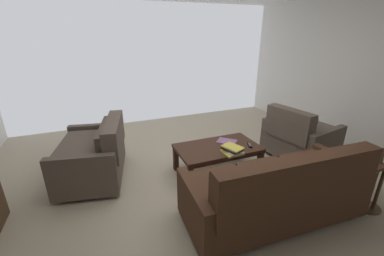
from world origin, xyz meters
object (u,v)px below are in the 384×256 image
(end_table, at_px, (355,170))
(tv_remote, at_px, (250,145))
(loveseat_near, at_px, (95,154))
(armchair_side, at_px, (299,137))
(sofa_main, at_px, (278,191))
(coffee_table, at_px, (218,150))
(coffee_mug, at_px, (352,156))
(loose_magazine, at_px, (227,141))
(book_stack, at_px, (232,150))

(end_table, distance_m, tv_remote, 1.28)
(loveseat_near, distance_m, armchair_side, 3.09)
(sofa_main, height_order, end_table, sofa_main)
(sofa_main, xyz_separation_m, armchair_side, (-1.29, -1.05, -0.01))
(tv_remote, bearing_deg, coffee_table, -18.30)
(end_table, distance_m, armchair_side, 1.21)
(loveseat_near, xyz_separation_m, tv_remote, (-2.06, 0.64, 0.06))
(coffee_mug, bearing_deg, loose_magazine, -57.37)
(loveseat_near, height_order, end_table, loveseat_near)
(sofa_main, xyz_separation_m, coffee_mug, (-0.92, 0.08, 0.26))
(coffee_table, relative_size, coffee_mug, 11.39)
(armchair_side, relative_size, loose_magazine, 3.89)
(sofa_main, bearing_deg, book_stack, -87.76)
(coffee_mug, relative_size, book_stack, 0.32)
(coffee_table, bearing_deg, book_stack, 108.53)
(loveseat_near, xyz_separation_m, book_stack, (-1.71, 0.75, 0.09))
(armchair_side, xyz_separation_m, book_stack, (1.33, 0.18, 0.09))
(coffee_table, bearing_deg, end_table, 131.42)
(loveseat_near, distance_m, loose_magazine, 1.87)
(loose_magazine, bearing_deg, coffee_table, -18.20)
(tv_remote, distance_m, loose_magazine, 0.34)
(armchair_side, bearing_deg, loveseat_near, -10.74)
(sofa_main, distance_m, tv_remote, 1.03)
(sofa_main, bearing_deg, end_table, 173.23)
(end_table, height_order, book_stack, end_table)
(coffee_mug, height_order, loose_magazine, coffee_mug)
(sofa_main, relative_size, loose_magazine, 7.09)
(book_stack, height_order, tv_remote, book_stack)
(loose_magazine, bearing_deg, book_stack, 26.05)
(armchair_side, height_order, tv_remote, armchair_side)
(tv_remote, bearing_deg, coffee_mug, 119.89)
(armchair_side, bearing_deg, coffee_table, -3.08)
(armchair_side, xyz_separation_m, tv_remote, (0.98, 0.07, 0.05))
(sofa_main, bearing_deg, armchair_side, -140.93)
(loveseat_near, bearing_deg, loose_magazine, 167.86)
(armchair_side, bearing_deg, end_table, 74.76)
(coffee_mug, bearing_deg, coffee_table, -49.01)
(armchair_side, height_order, book_stack, armchair_side)
(loose_magazine, bearing_deg, tv_remote, 87.17)
(loveseat_near, height_order, tv_remote, loveseat_near)
(coffee_table, xyz_separation_m, book_stack, (-0.09, 0.25, 0.11))
(end_table, bearing_deg, sofa_main, -6.77)
(loveseat_near, distance_m, coffee_mug, 3.18)
(loveseat_near, distance_m, tv_remote, 2.16)
(book_stack, bearing_deg, tv_remote, -162.54)
(sofa_main, bearing_deg, tv_remote, -107.90)
(armchair_side, bearing_deg, loose_magazine, -8.59)
(loveseat_near, xyz_separation_m, loose_magazine, (-1.83, 0.39, 0.05))
(loveseat_near, xyz_separation_m, coffee_mug, (-2.67, 1.70, 0.27))
(loveseat_near, xyz_separation_m, coffee_table, (-1.62, 0.50, -0.02))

